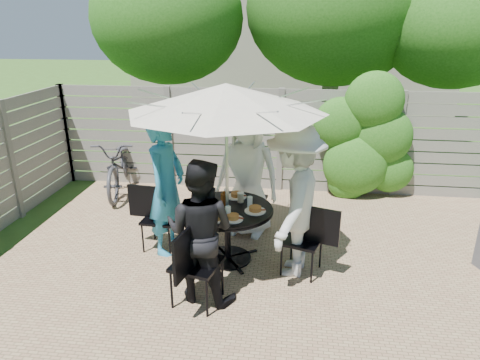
# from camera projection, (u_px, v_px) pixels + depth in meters

# --- Properties ---
(backyard_envelope) EXTENTS (60.00, 60.00, 5.00)m
(backyard_envelope) POSITION_uv_depth(u_px,v_px,m) (293.00, 32.00, 13.72)
(backyard_envelope) COLOR #325219
(backyard_envelope) RESTS_ON ground
(patio_table) EXTENTS (1.32, 1.32, 0.74)m
(patio_table) POSITION_uv_depth(u_px,v_px,m) (227.00, 224.00, 5.37)
(patio_table) COLOR black
(patio_table) RESTS_ON ground
(umbrella) EXTENTS (2.74, 2.74, 2.26)m
(umbrella) POSITION_uv_depth(u_px,v_px,m) (226.00, 98.00, 4.82)
(umbrella) COLOR silver
(umbrella) RESTS_ON ground
(chair_back) EXTENTS (0.51, 0.70, 0.93)m
(chair_back) POSITION_uv_depth(u_px,v_px,m) (250.00, 211.00, 6.31)
(chair_back) COLOR black
(chair_back) RESTS_ON ground
(person_back) EXTENTS (0.99, 0.75, 1.84)m
(person_back) POSITION_uv_depth(u_px,v_px,m) (248.00, 173.00, 5.96)
(person_back) COLOR white
(person_back) RESTS_ON ground
(chair_left) EXTENTS (0.66, 0.47, 0.90)m
(chair_left) POSITION_uv_depth(u_px,v_px,m) (160.00, 230.00, 5.74)
(chair_left) COLOR black
(chair_left) RESTS_ON ground
(person_left) EXTENTS (0.56, 0.74, 1.83)m
(person_left) POSITION_uv_depth(u_px,v_px,m) (166.00, 187.00, 5.47)
(person_left) COLOR teal
(person_left) RESTS_ON ground
(chair_front) EXTENTS (0.57, 0.75, 0.99)m
(chair_front) POSITION_uv_depth(u_px,v_px,m) (197.00, 280.00, 4.58)
(chair_front) COLOR black
(chair_front) RESTS_ON ground
(person_front) EXTENTS (0.89, 0.75, 1.62)m
(person_front) POSITION_uv_depth(u_px,v_px,m) (200.00, 232.00, 4.53)
(person_front) COLOR black
(person_front) RESTS_ON ground
(chair_right) EXTENTS (0.69, 0.55, 0.90)m
(chair_right) POSITION_uv_depth(u_px,v_px,m) (303.00, 253.00, 5.16)
(chair_right) COLOR black
(chair_right) RESTS_ON ground
(person_right) EXTENTS (0.92, 1.32, 1.87)m
(person_right) POSITION_uv_depth(u_px,v_px,m) (294.00, 202.00, 4.97)
(person_right) COLOR beige
(person_right) RESTS_ON ground
(plate_back) EXTENTS (0.26, 0.26, 0.06)m
(plate_back) POSITION_uv_depth(u_px,v_px,m) (237.00, 195.00, 5.60)
(plate_back) COLOR white
(plate_back) RESTS_ON patio_table
(plate_left) EXTENTS (0.26, 0.26, 0.06)m
(plate_left) POSITION_uv_depth(u_px,v_px,m) (201.00, 202.00, 5.39)
(plate_left) COLOR white
(plate_left) RESTS_ON patio_table
(plate_front) EXTENTS (0.26, 0.26, 0.06)m
(plate_front) POSITION_uv_depth(u_px,v_px,m) (217.00, 218.00, 4.96)
(plate_front) COLOR white
(plate_front) RESTS_ON patio_table
(plate_right) EXTENTS (0.26, 0.26, 0.06)m
(plate_right) POSITION_uv_depth(u_px,v_px,m) (255.00, 210.00, 5.17)
(plate_right) COLOR white
(plate_right) RESTS_ON patio_table
(plate_extra) EXTENTS (0.24, 0.24, 0.06)m
(plate_extra) POSITION_uv_depth(u_px,v_px,m) (233.00, 218.00, 4.96)
(plate_extra) COLOR white
(plate_extra) RESTS_ON patio_table
(glass_back) EXTENTS (0.07, 0.07, 0.14)m
(glass_back) POSITION_uv_depth(u_px,v_px,m) (227.00, 194.00, 5.53)
(glass_back) COLOR silver
(glass_back) RESTS_ON patio_table
(glass_left) EXTENTS (0.07, 0.07, 0.14)m
(glass_left) POSITION_uv_depth(u_px,v_px,m) (204.00, 203.00, 5.25)
(glass_left) COLOR silver
(glass_left) RESTS_ON patio_table
(glass_front) EXTENTS (0.07, 0.07, 0.14)m
(glass_front) POSITION_uv_depth(u_px,v_px,m) (228.00, 212.00, 5.00)
(glass_front) COLOR silver
(glass_front) RESTS_ON patio_table
(glass_right) EXTENTS (0.07, 0.07, 0.14)m
(glass_right) POSITION_uv_depth(u_px,v_px,m) (250.00, 202.00, 5.28)
(glass_right) COLOR silver
(glass_right) RESTS_ON patio_table
(syrup_jug) EXTENTS (0.09, 0.09, 0.16)m
(syrup_jug) POSITION_uv_depth(u_px,v_px,m) (224.00, 200.00, 5.32)
(syrup_jug) COLOR #59280C
(syrup_jug) RESTS_ON patio_table
(coffee_cup) EXTENTS (0.08, 0.08, 0.12)m
(coffee_cup) POSITION_uv_depth(u_px,v_px,m) (241.00, 198.00, 5.43)
(coffee_cup) COLOR #C6B293
(coffee_cup) RESTS_ON patio_table
(bicycle) EXTENTS (1.02, 2.02, 1.01)m
(bicycle) POSITION_uv_depth(u_px,v_px,m) (121.00, 164.00, 7.63)
(bicycle) COLOR #333338
(bicycle) RESTS_ON ground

